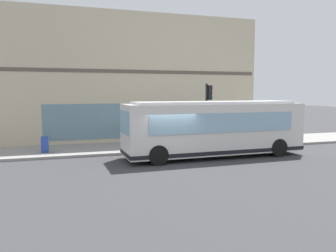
{
  "coord_description": "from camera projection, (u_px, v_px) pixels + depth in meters",
  "views": [
    {
      "loc": [
        -16.16,
        5.16,
        3.56
      ],
      "look_at": [
        2.66,
        -0.84,
        1.58
      ],
      "focal_mm": 36.01,
      "sensor_mm": 36.0,
      "label": 1
    }
  ],
  "objects": [
    {
      "name": "city_bus_nearside",
      "position": [
        214.0,
        129.0,
        18.59
      ],
      "size": [
        2.77,
        10.09,
        3.07
      ],
      "color": "silver",
      "rests_on": "ground"
    },
    {
      "name": "sidewalk_curb",
      "position": [
        146.0,
        147.0,
        21.65
      ],
      "size": [
        4.14,
        40.0,
        0.15
      ],
      "primitive_type": "cube",
      "color": "gray",
      "rests_on": "ground"
    },
    {
      "name": "building_corner",
      "position": [
        128.0,
        80.0,
        26.87
      ],
      "size": [
        7.86,
        18.14,
        9.05
      ],
      "color": "beige",
      "rests_on": "ground"
    },
    {
      "name": "fire_hydrant",
      "position": [
        163.0,
        138.0,
        22.32
      ],
      "size": [
        0.35,
        0.35,
        0.74
      ],
      "color": "yellow",
      "rests_on": "sidewalk_curb"
    },
    {
      "name": "pedestrian_near_hydrant",
      "position": [
        204.0,
        128.0,
        24.12
      ],
      "size": [
        0.32,
        0.32,
        1.55
      ],
      "color": "#3F8C4C",
      "rests_on": "sidewalk_curb"
    },
    {
      "name": "pedestrian_by_light_pole",
      "position": [
        225.0,
        132.0,
        21.84
      ],
      "size": [
        0.32,
        0.32,
        1.54
      ],
      "color": "gold",
      "rests_on": "sidewalk_curb"
    },
    {
      "name": "pedestrian_near_building_entrance",
      "position": [
        247.0,
        128.0,
        22.59
      ],
      "size": [
        0.32,
        0.32,
        1.82
      ],
      "color": "#B23338",
      "rests_on": "sidewalk_curb"
    },
    {
      "name": "newspaper_vending_box",
      "position": [
        45.0,
        144.0,
        19.18
      ],
      "size": [
        0.44,
        0.42,
        0.9
      ],
      "color": "#263F99",
      "rests_on": "sidewalk_curb"
    },
    {
      "name": "traffic_light_near_corner",
      "position": [
        208.0,
        103.0,
        20.9
      ],
      "size": [
        0.32,
        0.49,
        3.95
      ],
      "color": "black",
      "rests_on": "sidewalk_curb"
    },
    {
      "name": "ground",
      "position": [
        168.0,
        162.0,
        17.23
      ],
      "size": [
        120.0,
        120.0,
        0.0
      ],
      "primitive_type": "plane",
      "color": "#38383A"
    }
  ]
}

